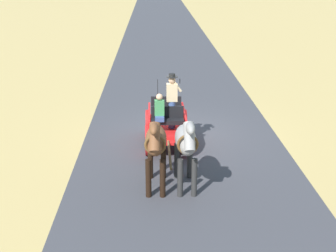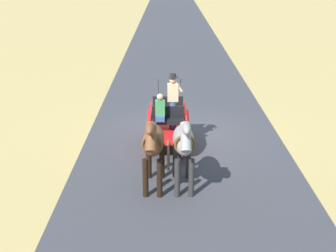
{
  "view_description": "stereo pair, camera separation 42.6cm",
  "coord_description": "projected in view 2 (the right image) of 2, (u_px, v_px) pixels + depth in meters",
  "views": [
    {
      "loc": [
        0.95,
        15.1,
        5.81
      ],
      "look_at": [
        0.53,
        2.13,
        1.1
      ],
      "focal_mm": 49.19,
      "sensor_mm": 36.0,
      "label": 1
    },
    {
      "loc": [
        0.52,
        15.11,
        5.81
      ],
      "look_at": [
        0.53,
        2.13,
        1.1
      ],
      "focal_mm": 49.19,
      "sensor_mm": 36.0,
      "label": 2
    }
  ],
  "objects": [
    {
      "name": "horse_drawn_carriage",
      "position": [
        168.0,
        123.0,
        14.95
      ],
      "size": [
        1.43,
        4.5,
        2.5
      ],
      "color": "red",
      "rests_on": "ground"
    },
    {
      "name": "ground_plane",
      "position": [
        183.0,
        135.0,
        16.18
      ],
      "size": [
        200.0,
        200.0,
        0.0
      ],
      "primitive_type": "plane",
      "color": "tan"
    },
    {
      "name": "horse_near_side",
      "position": [
        184.0,
        143.0,
        11.94
      ],
      "size": [
        0.61,
        2.13,
        2.21
      ],
      "color": "gray",
      "rests_on": "ground"
    },
    {
      "name": "horse_off_side",
      "position": [
        153.0,
        143.0,
        11.93
      ],
      "size": [
        0.62,
        2.13,
        2.21
      ],
      "color": "brown",
      "rests_on": "ground"
    },
    {
      "name": "road_surface",
      "position": [
        183.0,
        135.0,
        16.18
      ],
      "size": [
        6.7,
        160.0,
        0.01
      ],
      "primitive_type": "cube",
      "color": "#38383D",
      "rests_on": "ground"
    }
  ]
}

